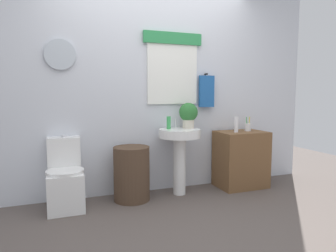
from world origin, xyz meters
The scene contains 11 objects.
ground_plane centered at (0.00, 0.00, 0.00)m, with size 8.00×8.00×0.00m, color #564C47.
back_wall centered at (0.00, 1.15, 1.30)m, with size 4.40×0.18×2.60m.
toilet centered at (-1.06, 0.88, 0.29)m, with size 0.38×0.51×0.76m.
laundry_hamper centered at (-0.34, 0.85, 0.31)m, with size 0.41×0.41×0.61m, color #4C3828.
pedestal_sink centered at (0.25, 0.85, 0.59)m, with size 0.50×0.50×0.79m.
faucet centered at (0.25, 0.97, 0.84)m, with size 0.03×0.03×0.10m, color silver.
wooden_cabinet centered at (1.11, 0.85, 0.36)m, with size 0.62×0.44×0.72m, color brown.
soap_bottle centered at (0.13, 0.90, 0.87)m, with size 0.05×0.05×0.15m, color green.
potted_plant centered at (0.39, 0.91, 0.96)m, with size 0.23×0.23×0.31m.
lotion_bottle centered at (1.00, 0.81, 0.82)m, with size 0.05×0.05×0.20m, color white.
toothbrush_cup centered at (1.22, 0.87, 0.78)m, with size 0.08×0.08×0.19m.
Camera 1 is at (-1.12, -2.41, 1.21)m, focal length 32.16 mm.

